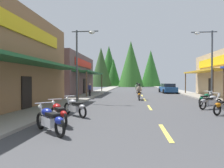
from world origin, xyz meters
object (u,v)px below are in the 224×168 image
(motorcycle_parked_left_0, at_px, (50,119))
(rider_cruising_trailing, at_px, (137,89))
(motorcycle_parked_right_4, at_px, (211,101))
(streetlamp_left, at_px, (81,55))
(pedestrian_by_shop, at_px, (90,89))
(motorcycle_parked_right_5, at_px, (205,99))
(motorcycle_parked_left_1, at_px, (58,113))
(streetlamp_right, at_px, (208,55))
(rider_cruising_lead, at_px, (139,93))
(parked_car_curbside, at_px, (168,88))
(motorcycle_parked_left_2, at_px, (75,107))

(motorcycle_parked_left_0, bearing_deg, rider_cruising_trailing, -58.28)
(motorcycle_parked_right_4, bearing_deg, streetlamp_left, 134.93)
(motorcycle_parked_left_0, bearing_deg, pedestrian_by_shop, -41.81)
(motorcycle_parked_right_4, distance_m, motorcycle_parked_right_5, 1.94)
(motorcycle_parked_left_1, distance_m, rider_cruising_trailing, 20.70)
(streetlamp_right, xyz_separation_m, motorcycle_parked_left_0, (-9.35, -11.11, -3.52))
(rider_cruising_lead, xyz_separation_m, parked_car_curbside, (4.59, 10.74, 0.03))
(motorcycle_parked_right_5, bearing_deg, motorcycle_parked_left_0, 178.87)
(streetlamp_left, xyz_separation_m, parked_car_curbside, (9.37, 14.09, -3.19))
(streetlamp_left, bearing_deg, motorcycle_parked_right_5, -1.99)
(motorcycle_parked_left_1, bearing_deg, streetlamp_left, -29.83)
(pedestrian_by_shop, bearing_deg, motorcycle_parked_left_0, -129.71)
(motorcycle_parked_left_2, xyz_separation_m, rider_cruising_lead, (3.59, 8.99, 0.17))
(motorcycle_parked_right_4, distance_m, parked_car_curbside, 16.33)
(rider_cruising_lead, bearing_deg, motorcycle_parked_left_2, 160.59)
(streetlamp_right, height_order, motorcycle_parked_left_2, streetlamp_right)
(rider_cruising_trailing, xyz_separation_m, pedestrian_by_shop, (-5.39, -6.95, 0.22))
(motorcycle_parked_left_2, xyz_separation_m, pedestrian_by_shop, (-1.79, 11.49, 0.39))
(rider_cruising_lead, bearing_deg, streetlamp_left, 127.30)
(streetlamp_right, xyz_separation_m, motorcycle_parked_right_4, (-1.46, -4.46, -3.52))
(motorcycle_parked_right_4, xyz_separation_m, motorcycle_parked_left_2, (-7.98, -3.40, 0.00))
(motorcycle_parked_left_0, height_order, rider_cruising_lead, rider_cruising_lead)
(streetlamp_right, distance_m, parked_car_curbside, 12.39)
(rider_cruising_trailing, bearing_deg, streetlamp_left, 156.49)
(motorcycle_parked_right_4, distance_m, rider_cruising_lead, 7.11)
(streetlamp_right, bearing_deg, motorcycle_parked_right_4, -108.08)
(motorcycle_parked_left_0, relative_size, rider_cruising_lead, 0.79)
(streetlamp_left, distance_m, rider_cruising_trailing, 14.03)
(streetlamp_left, bearing_deg, rider_cruising_lead, 34.96)
(streetlamp_right, xyz_separation_m, parked_car_curbside, (-1.26, 11.87, -3.33))
(streetlamp_right, distance_m, motorcycle_parked_left_1, 14.14)
(motorcycle_parked_left_0, height_order, motorcycle_parked_left_1, same)
(streetlamp_right, relative_size, rider_cruising_trailing, 2.87)
(streetlamp_left, distance_m, streetlamp_right, 10.87)
(streetlamp_right, bearing_deg, motorcycle_parked_left_2, -140.19)
(motorcycle_parked_left_1, bearing_deg, motorcycle_parked_left_2, -41.34)
(rider_cruising_lead, bearing_deg, motorcycle_parked_left_1, 163.62)
(parked_car_curbside, bearing_deg, streetlamp_right, -177.37)
(motorcycle_parked_right_4, bearing_deg, pedestrian_by_shop, 109.07)
(motorcycle_parked_left_0, distance_m, parked_car_curbside, 24.36)
(streetlamp_left, xyz_separation_m, motorcycle_parked_right_5, (9.54, -0.33, -3.39))
(streetlamp_left, bearing_deg, motorcycle_parked_left_2, -78.04)
(rider_cruising_trailing, height_order, pedestrian_by_shop, rider_cruising_trailing)
(motorcycle_parked_right_5, xyz_separation_m, rider_cruising_lead, (-4.75, 3.68, 0.17))
(streetlamp_right, distance_m, motorcycle_parked_left_2, 12.79)
(motorcycle_parked_left_1, xyz_separation_m, parked_car_curbside, (8.29, 21.67, 0.20))
(rider_cruising_trailing, distance_m, pedestrian_by_shop, 8.80)
(motorcycle_parked_right_4, relative_size, motorcycle_parked_right_5, 1.15)
(parked_car_curbside, bearing_deg, motorcycle_parked_right_4, 175.87)
(motorcycle_parked_left_0, xyz_separation_m, pedestrian_by_shop, (-1.88, 14.73, 0.39))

